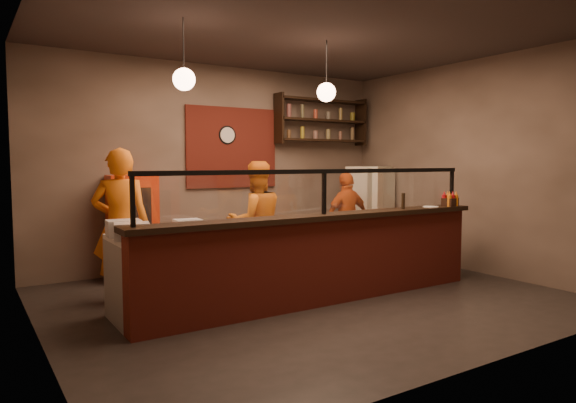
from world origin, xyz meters
TOP-DOWN VIEW (x-y plane):
  - floor at (0.00, 0.00)m, footprint 6.00×6.00m
  - ceiling at (0.00, 0.00)m, footprint 6.00×6.00m
  - wall_back at (0.00, 2.50)m, footprint 6.00×0.00m
  - wall_left at (-3.00, 0.00)m, footprint 0.00×5.00m
  - wall_right at (3.00, 0.00)m, footprint 0.00×5.00m
  - wall_front at (0.00, -2.50)m, footprint 6.00×0.00m
  - brick_patch at (0.20, 2.47)m, footprint 1.60×0.04m
  - service_counter at (0.00, -0.30)m, footprint 4.60×0.25m
  - counter_ledge at (0.00, -0.30)m, footprint 4.70×0.37m
  - worktop_cabinet at (0.00, 0.20)m, footprint 4.60×0.75m
  - worktop at (0.00, 0.20)m, footprint 4.60×0.75m
  - sneeze_guard at (0.00, -0.30)m, footprint 4.50×0.05m
  - wall_shelving at (1.90, 2.32)m, footprint 1.84×0.28m
  - wall_clock at (0.10, 2.46)m, footprint 0.30×0.04m
  - pendant_left at (-1.50, 0.20)m, footprint 0.24×0.24m
  - pendant_right at (0.40, 0.20)m, footprint 0.24×0.24m
  - cook_left at (-1.98, 1.05)m, footprint 0.79×0.67m
  - cook_mid at (-0.16, 1.04)m, footprint 0.91×0.76m
  - cook_right at (1.77, 1.44)m, footprint 0.89×0.39m
  - fridge at (2.60, 1.84)m, footprint 0.85×0.83m
  - red_cooler at (-1.54, 2.15)m, footprint 0.68×0.63m
  - pizza_dough at (-0.26, 0.11)m, footprint 0.69×0.69m
  - prep_tub_a at (-2.15, 0.29)m, footprint 0.36×0.30m
  - prep_tub_b at (-1.47, 0.23)m, footprint 0.29×0.24m
  - prep_tub_c at (-2.15, -0.01)m, footprint 0.39×0.34m
  - rolling_pin at (-1.15, 0.30)m, footprint 0.38×0.20m
  - condiment_caddy at (2.12, -0.36)m, footprint 0.22×0.19m
  - pepper_mill at (1.27, -0.31)m, footprint 0.06×0.06m
  - small_plate at (1.75, -0.35)m, footprint 0.26×0.26m

SIDE VIEW (x-z plane):
  - floor at x=0.00m, z-range 0.00..0.00m
  - worktop_cabinet at x=0.00m, z-range 0.00..0.85m
  - service_counter at x=0.00m, z-range 0.00..1.00m
  - red_cooler at x=-1.54m, z-range 0.00..1.48m
  - cook_right at x=1.77m, z-range 0.00..1.50m
  - fridge at x=2.60m, z-range 0.00..1.59m
  - cook_mid at x=-0.16m, z-range 0.00..1.68m
  - worktop at x=0.00m, z-range 0.85..0.90m
  - pizza_dough at x=-0.26m, z-range 0.90..0.91m
  - cook_left at x=-1.98m, z-range 0.00..1.83m
  - rolling_pin at x=-1.15m, z-range 0.90..0.97m
  - prep_tub_b at x=-1.47m, z-range 0.90..1.04m
  - prep_tub_c at x=-2.15m, z-range 0.90..1.07m
  - prep_tub_a at x=-2.15m, z-range 0.90..1.07m
  - counter_ledge at x=0.00m, z-range 1.00..1.06m
  - small_plate at x=1.75m, z-range 1.06..1.07m
  - condiment_caddy at x=2.12m, z-range 1.06..1.17m
  - pepper_mill at x=1.27m, z-range 1.06..1.26m
  - sneeze_guard at x=0.00m, z-range 1.11..1.63m
  - wall_back at x=0.00m, z-range -1.40..4.60m
  - wall_left at x=-3.00m, z-range -0.90..4.10m
  - wall_right at x=3.00m, z-range -0.90..4.10m
  - wall_front at x=0.00m, z-range -1.40..4.60m
  - brick_patch at x=0.20m, z-range 1.25..2.55m
  - wall_clock at x=0.10m, z-range 1.95..2.25m
  - wall_shelving at x=1.90m, z-range 1.98..2.83m
  - pendant_left at x=-1.50m, z-range 2.17..2.94m
  - pendant_right at x=0.40m, z-range 2.17..2.94m
  - ceiling at x=0.00m, z-range 3.20..3.20m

